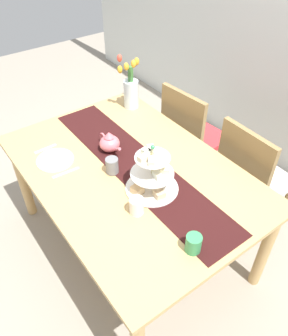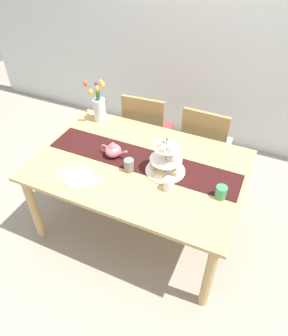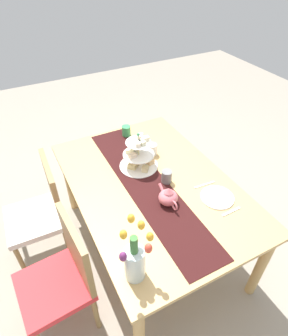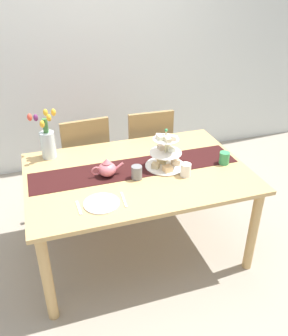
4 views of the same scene
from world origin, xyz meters
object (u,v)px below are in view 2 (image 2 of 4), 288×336
Objects in this scene: chair_right at (205,144)px; teapot at (113,150)px; fork_left at (62,172)px; knife_left at (95,183)px; dining_table at (139,172)px; mug_white_text at (169,184)px; dinner_plate_left at (78,177)px; tulip_vase at (99,106)px; mug_orange at (221,192)px; tiered_cake_stand at (166,161)px; mug_grey at (129,165)px; chair_left at (147,129)px.

chair_right is 1.00m from teapot.
fork_left is at bearing -127.91° from teapot.
knife_left is at bearing -115.59° from chair_right.
dining_table is 17.01× the size of mug_white_text.
tulip_vase is at bearing 108.82° from dinner_plate_left.
dinner_plate_left is 2.42× the size of mug_orange.
teapot is 0.60× the size of tulip_vase.
mug_white_text is (0.09, -0.17, -0.05)m from tiered_cake_stand.
tiered_cake_stand is 0.28m from mug_grey.
tulip_vase reaches higher than chair_left.
mug_white_text is (0.65, 0.16, 0.04)m from dinner_plate_left.
mug_grey is (-0.37, -0.88, 0.28)m from chair_right.
dinner_plate_left is (-0.11, -0.33, -0.05)m from teapot.
knife_left reaches higher than dining_table.
mug_orange is at bearing -11.88° from tiered_cake_stand.
chair_left reaches higher than mug_white_text.
mug_orange is at bearing -8.27° from dining_table.
mug_grey reaches higher than mug_white_text.
tulip_vase is 1.74× the size of dinner_plate_left.
mug_grey reaches higher than knife_left.
mug_grey is 0.69m from mug_orange.
tulip_vase is at bearing 136.86° from mug_grey.
teapot is at bearing 180.00° from dining_table.
knife_left is (-0.41, -0.33, -0.10)m from tiered_cake_stand.
knife_left is (0.14, 0.00, -0.00)m from dinner_plate_left.
knife_left is 0.28m from mug_grey.
dining_table is 0.38m from mug_white_text.
mug_grey is (-0.25, -0.10, -0.05)m from tiered_cake_stand.
mug_orange is (1.14, 0.23, 0.04)m from fork_left.
tiered_cake_stand is 1.32× the size of dinner_plate_left.
mug_white_text reaches higher than dinner_plate_left.
tiered_cake_stand reaches higher than teapot.
fork_left is 1.58× the size of mug_white_text.
dining_table is 1.78× the size of chair_left.
tulip_vase is (-0.37, 0.42, 0.09)m from teapot.
mug_grey is at bearing 55.38° from knife_left.
tiered_cake_stand is (0.22, -0.00, 0.19)m from dining_table.
fork_left is 0.29m from knife_left.
mug_orange is (1.00, 0.23, 0.04)m from dinner_plate_left.
mug_grey is at bearing -43.14° from tulip_vase.
chair_left is 0.61m from chair_right.
chair_right is 0.98m from mug_white_text.
fork_left is 1.58× the size of mug_grey.
fork_left is (0.11, -0.75, -0.14)m from tulip_vase.
chair_left is at bearing 109.74° from dining_table.
teapot is at bearing 173.82° from mug_orange.
fork_left is (-0.21, -1.10, 0.23)m from chair_left.
fork_left is 0.81m from mug_white_text.
dining_table is 10.77× the size of fork_left.
mug_white_text is at bearing -91.62° from chair_right.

